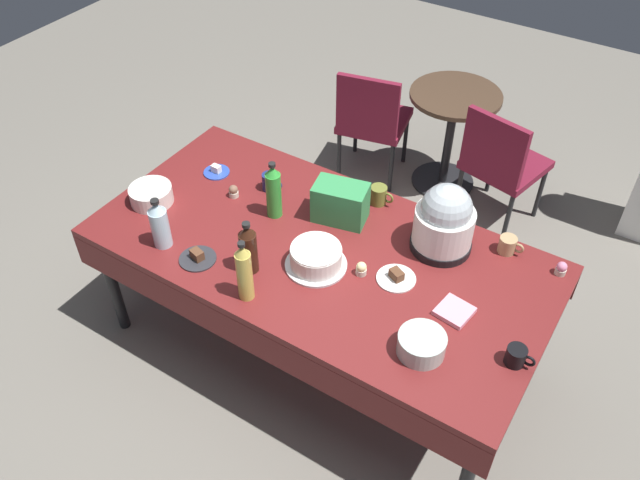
% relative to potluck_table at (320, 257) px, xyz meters
% --- Properties ---
extents(ground, '(9.00, 9.00, 0.00)m').
position_rel_potluck_table_xyz_m(ground, '(0.00, 0.00, -0.69)').
color(ground, slate).
extents(potluck_table, '(2.20, 1.10, 0.75)m').
position_rel_potluck_table_xyz_m(potluck_table, '(0.00, 0.00, 0.00)').
color(potluck_table, maroon).
rests_on(potluck_table, ground).
extents(frosted_layer_cake, '(0.29, 0.29, 0.11)m').
position_rel_potluck_table_xyz_m(frosted_layer_cake, '(0.05, -0.11, 0.11)').
color(frosted_layer_cake, silver).
rests_on(frosted_layer_cake, potluck_table).
extents(slow_cooker, '(0.29, 0.29, 0.35)m').
position_rel_potluck_table_xyz_m(slow_cooker, '(0.48, 0.31, 0.23)').
color(slow_cooker, black).
rests_on(slow_cooker, potluck_table).
extents(glass_salad_bowl, '(0.20, 0.20, 0.09)m').
position_rel_potluck_table_xyz_m(glass_salad_bowl, '(0.67, -0.30, 0.11)').
color(glass_salad_bowl, '#B2C6BC').
rests_on(glass_salad_bowl, potluck_table).
extents(ceramic_snack_bowl, '(0.22, 0.22, 0.09)m').
position_rel_potluck_table_xyz_m(ceramic_snack_bowl, '(-0.91, -0.17, 0.11)').
color(ceramic_snack_bowl, silver).
rests_on(ceramic_snack_bowl, potluck_table).
extents(dessert_plate_cobalt, '(0.14, 0.14, 0.05)m').
position_rel_potluck_table_xyz_m(dessert_plate_cobalt, '(-0.79, 0.20, 0.07)').
color(dessert_plate_cobalt, '#2D4CB2').
rests_on(dessert_plate_cobalt, potluck_table).
extents(dessert_plate_charcoal, '(0.18, 0.18, 0.05)m').
position_rel_potluck_table_xyz_m(dessert_plate_charcoal, '(-0.44, -0.37, 0.07)').
color(dessert_plate_charcoal, '#2D2D33').
rests_on(dessert_plate_charcoal, potluck_table).
extents(dessert_plate_white, '(0.18, 0.18, 0.05)m').
position_rel_potluck_table_xyz_m(dessert_plate_white, '(0.40, 0.01, 0.07)').
color(dessert_plate_white, white).
rests_on(dessert_plate_white, potluck_table).
extents(cupcake_rose, '(0.05, 0.05, 0.07)m').
position_rel_potluck_table_xyz_m(cupcake_rose, '(1.02, 0.44, 0.09)').
color(cupcake_rose, beige).
rests_on(cupcake_rose, potluck_table).
extents(cupcake_berry, '(0.05, 0.05, 0.07)m').
position_rel_potluck_table_xyz_m(cupcake_berry, '(-0.59, 0.09, 0.09)').
color(cupcake_berry, beige).
rests_on(cupcake_berry, potluck_table).
extents(cupcake_mint, '(0.05, 0.05, 0.07)m').
position_rel_potluck_table_xyz_m(cupcake_mint, '(0.25, -0.04, 0.09)').
color(cupcake_mint, beige).
rests_on(cupcake_mint, potluck_table).
extents(cupcake_vanilla, '(0.05, 0.05, 0.07)m').
position_rel_potluck_table_xyz_m(cupcake_vanilla, '(-0.19, 0.42, 0.09)').
color(cupcake_vanilla, beige).
rests_on(cupcake_vanilla, potluck_table).
extents(soda_bottle_cola, '(0.08, 0.08, 0.28)m').
position_rel_potluck_table_xyz_m(soda_bottle_cola, '(-0.19, -0.29, 0.19)').
color(soda_bottle_cola, '#33190F').
rests_on(soda_bottle_cola, potluck_table).
extents(soda_bottle_water, '(0.09, 0.09, 0.27)m').
position_rel_potluck_table_xyz_m(soda_bottle_water, '(-0.65, -0.38, 0.19)').
color(soda_bottle_water, silver).
rests_on(soda_bottle_water, potluck_table).
extents(soda_bottle_lime_soda, '(0.08, 0.08, 0.31)m').
position_rel_potluck_table_xyz_m(soda_bottle_lime_soda, '(-0.32, 0.09, 0.21)').
color(soda_bottle_lime_soda, green).
rests_on(soda_bottle_lime_soda, potluck_table).
extents(soda_bottle_ginger_ale, '(0.07, 0.07, 0.32)m').
position_rel_potluck_table_xyz_m(soda_bottle_ginger_ale, '(-0.11, -0.43, 0.21)').
color(soda_bottle_ginger_ale, gold).
rests_on(soda_bottle_ginger_ale, potluck_table).
extents(coffee_mug_olive, '(0.13, 0.09, 0.10)m').
position_rel_potluck_table_xyz_m(coffee_mug_olive, '(0.07, 0.44, 0.11)').
color(coffee_mug_olive, olive).
rests_on(coffee_mug_olive, potluck_table).
extents(coffee_mug_navy, '(0.12, 0.08, 0.09)m').
position_rel_potluck_table_xyz_m(coffee_mug_navy, '(-0.46, 0.24, 0.11)').
color(coffee_mug_navy, navy).
rests_on(coffee_mug_navy, potluck_table).
extents(coffee_mug_black, '(0.12, 0.08, 0.08)m').
position_rel_potluck_table_xyz_m(coffee_mug_black, '(1.02, -0.15, 0.10)').
color(coffee_mug_black, black).
rests_on(coffee_mug_black, potluck_table).
extents(coffee_mug_tan, '(0.12, 0.08, 0.08)m').
position_rel_potluck_table_xyz_m(coffee_mug_tan, '(0.76, 0.45, 0.10)').
color(coffee_mug_tan, tan).
rests_on(coffee_mug_tan, potluck_table).
extents(soda_carton, '(0.29, 0.21, 0.20)m').
position_rel_potluck_table_xyz_m(soda_carton, '(-0.03, 0.24, 0.16)').
color(soda_carton, '#338C4C').
rests_on(soda_carton, potluck_table).
extents(paper_napkin_stack, '(0.16, 0.16, 0.02)m').
position_rel_potluck_table_xyz_m(paper_napkin_stack, '(0.71, -0.04, 0.07)').
color(paper_napkin_stack, pink).
rests_on(paper_napkin_stack, potluck_table).
extents(maroon_chair_left, '(0.52, 0.52, 0.85)m').
position_rel_potluck_table_xyz_m(maroon_chair_left, '(-0.53, 1.50, -0.20)').
color(maroon_chair_left, maroon).
rests_on(maroon_chair_left, ground).
extents(maroon_chair_right, '(0.53, 0.53, 0.85)m').
position_rel_potluck_table_xyz_m(maroon_chair_right, '(0.38, 1.50, -0.20)').
color(maroon_chair_right, maroon).
rests_on(maroon_chair_right, ground).
extents(round_cafe_table, '(0.60, 0.60, 0.72)m').
position_rel_potluck_table_xyz_m(round_cafe_table, '(-0.05, 1.72, -0.19)').
color(round_cafe_table, '#473323').
rests_on(round_cafe_table, ground).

